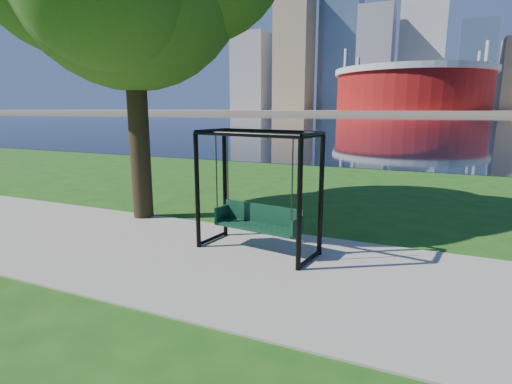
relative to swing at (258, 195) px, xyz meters
The scene contains 7 objects.
ground 1.16m from the swing, 41.62° to the right, with size 900.00×900.00×0.00m, color #1E5114.
path 1.34m from the swing, 70.08° to the right, with size 120.00×4.00×0.03m, color #9E937F.
river 101.77m from the swing, 89.85° to the left, with size 900.00×180.00×0.02m, color black.
far_bank 305.76m from the swing, 89.95° to the left, with size 900.00×228.00×2.00m, color #937F60.
stadium 235.33m from the swing, 92.37° to the left, with size 83.00×83.00×32.00m.
skyline 321.07m from the swing, 90.72° to the left, with size 392.00×66.00×96.50m.
swing is the anchor object (origin of this frame).
Camera 1 is at (2.58, -6.35, 2.64)m, focal length 28.00 mm.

